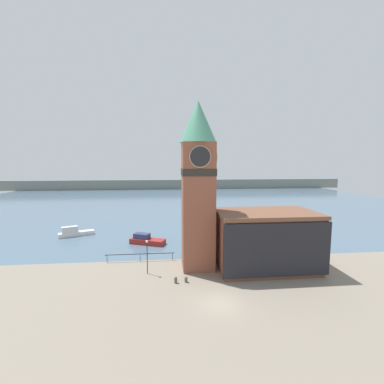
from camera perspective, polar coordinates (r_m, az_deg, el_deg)
The scene contains 11 objects.
ground_plane at distance 28.03m, azimuth 6.16°, elevation -23.38°, with size 160.00×160.00×0.00m, color gray.
water at distance 97.12m, azimuth -2.50°, elevation -1.73°, with size 160.00×120.00×0.00m.
far_shoreline at distance 136.56m, azimuth -3.41°, elevation 1.72°, with size 180.00×3.00×5.00m.
pier_railing at distance 38.23m, azimuth -11.47°, elevation -13.50°, with size 9.78×0.08×1.09m.
clock_tower at distance 33.25m, azimuth 1.35°, elevation 2.36°, with size 4.71×4.71×21.74m.
pier_building at distance 35.85m, azimuth 16.07°, elevation -10.16°, with size 13.08×7.86×7.60m.
boat_near at distance 45.77m, azimuth -10.13°, elevation -10.47°, with size 6.35×4.18×1.76m.
boat_far at distance 54.45m, azimuth -24.67°, elevation -8.17°, with size 6.38×3.81×1.94m.
mooring_bollard_near at distance 31.78m, azimuth -1.33°, elevation -18.82°, with size 0.36×0.36×0.66m.
mooring_bollard_far at distance 31.62m, azimuth -3.64°, elevation -18.86°, with size 0.36×0.36×0.76m.
lamp_post at distance 33.39m, azimuth -9.95°, elevation -12.72°, with size 0.32×0.32×4.36m.
Camera 1 is at (-5.09, -23.76, 13.97)m, focal length 24.00 mm.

